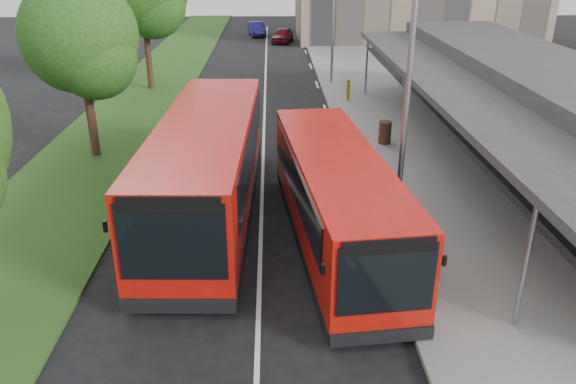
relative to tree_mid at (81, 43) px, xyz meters
name	(u,v)px	position (x,y,z in m)	size (l,w,h in m)	color
ground	(260,265)	(7.01, -9.05, -4.66)	(120.00, 120.00, 0.00)	black
pavement	(364,91)	(13.01, 10.95, -4.58)	(5.00, 80.00, 0.15)	slate
grass_verge	(148,93)	(0.01, 10.95, -4.61)	(5.00, 80.00, 0.10)	#274E19
lane_centre_line	(264,115)	(7.01, 5.95, -4.65)	(0.12, 70.00, 0.01)	silver
kerb_dashes	(321,96)	(10.31, 9.95, -4.65)	(0.12, 56.00, 0.01)	silver
station_building	(534,112)	(17.87, -1.05, -2.62)	(7.70, 26.00, 4.00)	#2F2E31
tree_mid	(81,43)	(0.00, 0.00, 0.00)	(4.51, 4.51, 7.22)	#372116
lamp_post_near	(405,80)	(11.13, -7.05, 0.06)	(1.44, 0.28, 8.00)	gray
lamp_post_far	(332,7)	(11.13, 12.95, 0.06)	(1.44, 0.28, 8.00)	gray
bus_main	(336,199)	(9.23, -7.82, -3.23)	(3.48, 10.04, 2.79)	#BD0F0A
bus_second	(208,168)	(5.34, -5.80, -2.99)	(3.33, 11.59, 3.25)	#BD0F0A
litter_bin	(385,132)	(12.34, 0.89, -4.02)	(0.55, 0.55, 0.99)	#3D2519
bollard	(348,90)	(11.70, 8.45, -3.94)	(0.18, 0.18, 1.13)	yellow
car_near	(283,35)	(8.48, 30.02, -4.01)	(1.54, 3.84, 1.31)	#570C19
car_far	(257,29)	(6.06, 34.25, -4.01)	(1.38, 3.95, 1.30)	navy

